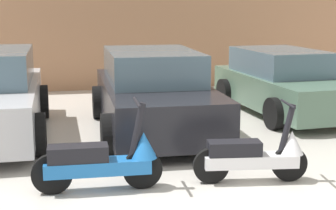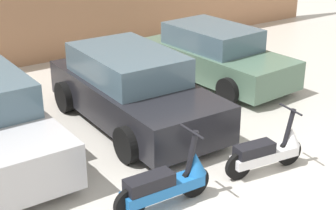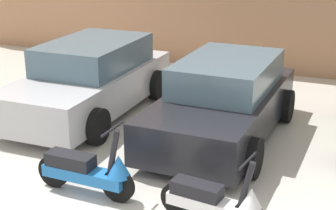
# 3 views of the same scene
# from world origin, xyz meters

# --- Properties ---
(scooter_front_left) EXTENTS (1.55, 0.56, 1.08)m
(scooter_front_left) POSITION_xyz_m (-0.77, 1.23, 0.38)
(scooter_front_left) COLOR black
(scooter_front_left) RESTS_ON ground_plane
(scooter_front_right) EXTENTS (1.45, 0.52, 1.01)m
(scooter_front_right) POSITION_xyz_m (1.12, 1.16, 0.36)
(scooter_front_right) COLOR black
(scooter_front_right) RESTS_ON ground_plane
(car_rear_left) EXTENTS (2.10, 4.26, 1.44)m
(car_rear_left) POSITION_xyz_m (-2.53, 4.22, 0.69)
(car_rear_left) COLOR #B7B7BC
(car_rear_left) RESTS_ON ground_plane
(car_rear_center) EXTENTS (2.03, 4.15, 1.40)m
(car_rear_center) POSITION_xyz_m (0.32, 4.02, 0.67)
(car_rear_center) COLOR black
(car_rear_center) RESTS_ON ground_plane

